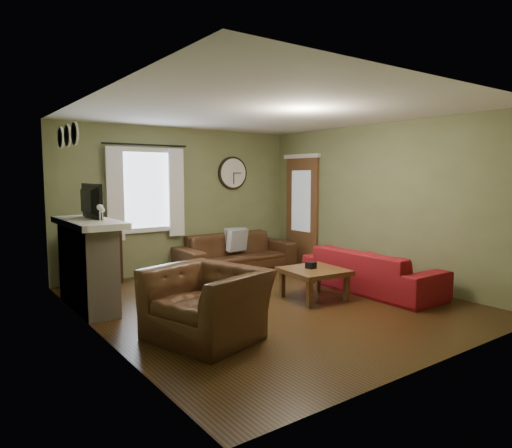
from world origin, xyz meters
TOP-DOWN VIEW (x-y plane):
  - floor at (0.00, 0.00)m, footprint 4.60×5.20m
  - ceiling at (0.00, 0.00)m, footprint 4.60×5.20m
  - wall_left at (-2.30, 0.00)m, footprint 0.00×5.20m
  - wall_right at (2.30, 0.00)m, footprint 0.00×5.20m
  - wall_back at (0.00, 2.60)m, footprint 4.60×0.00m
  - wall_front at (0.00, -2.60)m, footprint 4.60×0.00m
  - fireplace at (-2.10, 1.15)m, footprint 0.40×1.40m
  - firebox at (-1.91, 1.15)m, footprint 0.04×0.60m
  - mantel at (-2.07, 1.15)m, footprint 0.58×1.60m
  - tv at (-2.05, 1.30)m, footprint 0.08×0.60m
  - tv_screen at (-1.97, 1.30)m, footprint 0.02×0.62m
  - medallion_left at (-2.28, 0.80)m, footprint 0.28×0.28m
  - medallion_mid at (-2.28, 1.15)m, footprint 0.28×0.28m
  - medallion_right at (-2.28, 1.50)m, footprint 0.28×0.28m
  - window_pane at (-0.70, 2.58)m, footprint 1.00×0.02m
  - curtain_rod at (-0.70, 2.48)m, footprint 0.03×0.03m
  - curtain_left at (-1.25, 2.48)m, footprint 0.28×0.04m
  - curtain_right at (-0.15, 2.48)m, footprint 0.28×0.04m
  - wall_clock at (1.10, 2.55)m, footprint 0.64×0.06m
  - door at (2.27, 1.85)m, footprint 0.05×0.90m
  - bookshelf at (-1.62, 2.42)m, footprint 0.77×0.33m
  - book at (-1.67, 2.44)m, footprint 0.23×0.25m
  - sofa_brown at (0.89, 2.14)m, footprint 2.26×0.88m
  - pillow_left at (0.94, 2.24)m, footprint 0.44×0.26m
  - pillow_right at (0.91, 2.12)m, footprint 0.42×0.18m
  - sofa_red at (1.65, -0.45)m, footprint 0.85×2.18m
  - armchair at (-1.38, -0.74)m, footprint 1.31×1.40m
  - coffee_table at (0.64, -0.27)m, footprint 0.88×0.88m
  - tissue_box at (0.62, -0.22)m, footprint 0.14×0.14m
  - wine_glass_a at (-2.05, 0.60)m, footprint 0.06×0.06m
  - wine_glass_b at (-2.05, 0.69)m, footprint 0.08×0.08m

SIDE VIEW (x-z plane):
  - floor at x=0.00m, z-range 0.00..0.00m
  - coffee_table at x=0.64m, z-range 0.00..0.43m
  - firebox at x=-1.91m, z-range 0.02..0.57m
  - sofa_red at x=1.65m, z-range 0.00..0.64m
  - sofa_brown at x=0.89m, z-range 0.00..0.66m
  - armchair at x=-1.38m, z-range 0.00..0.76m
  - tissue_box at x=0.62m, z-range 0.35..0.45m
  - bookshelf at x=-1.62m, z-range 0.00..0.91m
  - fireplace at x=-2.10m, z-range 0.00..1.10m
  - pillow_left at x=0.94m, z-range 0.34..0.76m
  - pillow_right at x=0.91m, z-range 0.35..0.75m
  - book at x=-1.67m, z-range 0.95..0.97m
  - door at x=2.27m, z-range 0.00..2.10m
  - mantel at x=-2.07m, z-range 1.10..1.18m
  - wine_glass_a at x=-2.05m, z-range 1.18..1.36m
  - wine_glass_b at x=-2.05m, z-range 1.18..1.40m
  - wall_left at x=-2.30m, z-range 0.00..2.60m
  - wall_right at x=2.30m, z-range 0.00..2.60m
  - wall_back at x=0.00m, z-range 0.00..2.60m
  - wall_front at x=0.00m, z-range 0.00..2.60m
  - tv at x=-2.05m, z-range 1.18..1.53m
  - tv_screen at x=-1.97m, z-range 1.23..1.59m
  - curtain_left at x=-1.25m, z-range 0.67..2.23m
  - curtain_right at x=-0.15m, z-range 0.67..2.23m
  - window_pane at x=-0.70m, z-range 0.85..2.15m
  - wall_clock at x=1.10m, z-range 1.48..2.12m
  - medallion_left at x=-2.28m, z-range 2.24..2.26m
  - medallion_mid at x=-2.28m, z-range 2.24..2.26m
  - medallion_right at x=-2.28m, z-range 2.24..2.26m
  - curtain_rod at x=-0.70m, z-range 1.52..3.02m
  - ceiling at x=0.00m, z-range 2.60..2.60m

